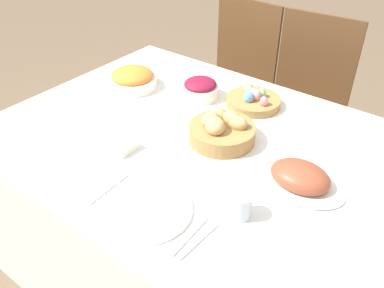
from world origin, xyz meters
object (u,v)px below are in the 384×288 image
egg_basket (253,100)px  ham_platter (300,178)px  beet_salad_bowl (200,89)px  spoon (199,241)px  bread_basket (222,130)px  carrot_bowl (132,79)px  knife (190,236)px  chair_far_left (233,82)px  butter_dish (117,143)px  fork (109,189)px  dinner_plate (147,210)px  drinking_cup (240,205)px  chair_far_center (302,104)px

egg_basket → ham_platter: (0.37, -0.35, 0.00)m
beet_salad_bowl → egg_basket: bearing=19.1°
beet_salad_bowl → spoon: size_ratio=0.98×
bread_basket → egg_basket: size_ratio=1.07×
carrot_bowl → knife: 0.93m
chair_far_left → butter_dish: chair_far_left is taller
fork → spoon: size_ratio=1.00×
bread_basket → dinner_plate: (0.04, -0.44, -0.04)m
beet_salad_bowl → chair_far_left: bearing=109.4°
fork → chair_far_left: bearing=102.8°
fork → beet_salad_bowl: bearing=98.8°
dinner_plate → bread_basket: bearing=94.6°
drinking_cup → bread_basket: bearing=131.7°
chair_far_left → carrot_bowl: chair_far_left is taller
chair_far_center → drinking_cup: size_ratio=12.51×
bread_basket → carrot_bowl: 0.56m
egg_basket → butter_dish: (-0.23, -0.56, -0.01)m
ham_platter → fork: ham_platter is taller
chair_far_center → knife: size_ratio=5.87×
carrot_bowl → fork: carrot_bowl is taller
chair_far_left → beet_salad_bowl: (0.22, -0.64, 0.29)m
chair_far_left → ham_platter: bearing=-44.2°
chair_far_center → ham_platter: bearing=-71.8°
bread_basket → carrot_bowl: (-0.55, 0.11, -0.00)m
beet_salad_bowl → knife: (0.45, -0.66, -0.04)m
chair_far_center → fork: chair_far_center is taller
beet_salad_bowl → dinner_plate: (0.29, -0.66, -0.04)m
egg_basket → spoon: size_ratio=1.36×
bread_basket → dinner_plate: bread_basket is taller
egg_basket → fork: egg_basket is taller
knife → butter_dish: size_ratio=1.22×
bread_basket → beet_salad_bowl: bread_basket is taller
chair_far_left → egg_basket: (0.44, -0.56, 0.27)m
chair_far_left → egg_basket: 0.77m
bread_basket → chair_far_left: bearing=119.4°
fork → knife: size_ratio=1.00×
chair_far_center → ham_platter: 1.02m
knife → butter_dish: butter_dish is taller
carrot_bowl → chair_far_left: bearing=84.4°
ham_platter → chair_far_left: bearing=131.9°
egg_basket → beet_salad_bowl: size_ratio=1.39×
drinking_cup → fork: bearing=-158.5°
chair_far_left → bread_basket: (0.48, -0.85, 0.29)m
chair_far_center → knife: (0.23, -1.29, 0.25)m
carrot_bowl → dinner_plate: size_ratio=0.81×
fork → drinking_cup: drinking_cup is taller
drinking_cup → dinner_plate: bearing=-145.9°
egg_basket → spoon: egg_basket is taller
bread_basket → knife: (0.20, -0.44, -0.04)m
ham_platter → spoon: size_ratio=1.79×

